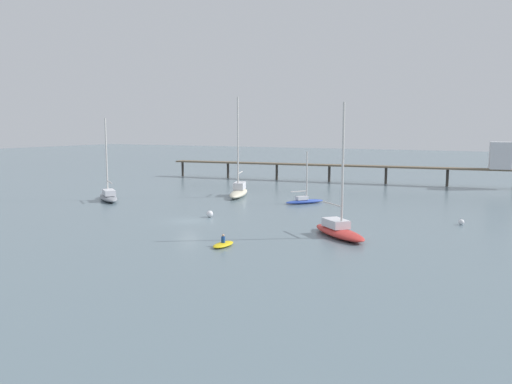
{
  "coord_description": "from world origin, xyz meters",
  "views": [
    {
      "loc": [
        33.94,
        -48.01,
        10.82
      ],
      "look_at": [
        0.0,
        16.81,
        1.5
      ],
      "focal_mm": 35.98,
      "sensor_mm": 36.0,
      "label": 1
    }
  ],
  "objects": [
    {
      "name": "sailboat_gray",
      "position": [
        -20.11,
        8.23,
        0.77
      ],
      "size": [
        8.09,
        6.91,
        12.07
      ],
      "color": "gray",
      "rests_on": "ground_plane"
    },
    {
      "name": "sailboat_red",
      "position": [
        18.02,
        0.08,
        0.76
      ],
      "size": [
        7.97,
        7.49,
        13.18
      ],
      "color": "red",
      "rests_on": "ground_plane"
    },
    {
      "name": "mooring_buoy_outer",
      "position": [
        28.19,
        12.14,
        0.32
      ],
      "size": [
        0.64,
        0.64,
        0.64
      ],
      "primitive_type": "sphere",
      "color": "silver",
      "rests_on": "ground_plane"
    },
    {
      "name": "ground_plane",
      "position": [
        0.0,
        0.0,
        0.0
      ],
      "size": [
        400.0,
        400.0,
        0.0
      ],
      "primitive_type": "plane",
      "color": "slate"
    },
    {
      "name": "sailboat_blue",
      "position": [
        6.64,
        18.92,
        0.53
      ],
      "size": [
        4.74,
        5.59,
        7.37
      ],
      "color": "#2D4CB7",
      "rests_on": "ground_plane"
    },
    {
      "name": "mooring_buoy_near",
      "position": [
        0.76,
        3.34,
        0.4
      ],
      "size": [
        0.8,
        0.8,
        0.8
      ],
      "primitive_type": "sphere",
      "color": "silver",
      "rests_on": "ground_plane"
    },
    {
      "name": "sailboat_cream",
      "position": [
        -5.35,
        21.22,
        0.95
      ],
      "size": [
        5.49,
        10.08,
        15.34
      ],
      "color": "beige",
      "rests_on": "ground_plane"
    },
    {
      "name": "dinghy_yellow",
      "position": [
        10.09,
        -8.91,
        0.21
      ],
      "size": [
        1.33,
        2.91,
        1.14
      ],
      "color": "yellow",
      "rests_on": "ground_plane"
    },
    {
      "name": "pier",
      "position": [
        14.9,
        49.75,
        4.47
      ],
      "size": [
        67.53,
        10.57,
        8.2
      ],
      "color": "brown",
      "rests_on": "ground_plane"
    }
  ]
}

